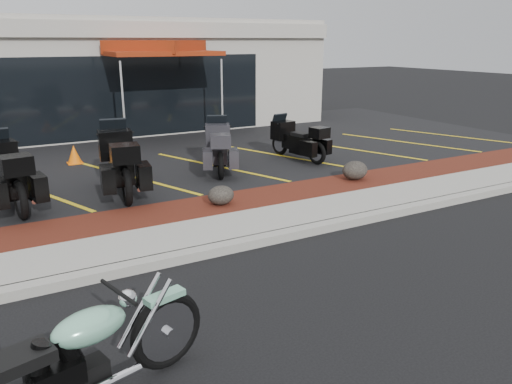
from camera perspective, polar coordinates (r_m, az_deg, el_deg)
ground at (r=7.30m, az=-1.81°, el=-9.63°), size 90.00×90.00×0.00m
curb at (r=8.01m, az=-4.76°, el=-6.59°), size 24.00×0.25×0.15m
sidewalk at (r=8.61m, az=-6.68°, el=-4.94°), size 24.00×1.20×0.15m
mulch_bed at (r=9.66m, az=-9.38°, el=-2.55°), size 24.00×1.20×0.16m
upper_lot at (r=14.69m, az=-16.52°, el=3.69°), size 26.00×9.60×0.15m
dealership_building at (r=20.55m, az=-20.96°, el=12.34°), size 18.00×8.16×4.00m
boulder_mid at (r=9.83m, az=-4.03°, el=-0.37°), size 0.53×0.44×0.38m
boulder_right at (r=11.79m, az=11.23°, el=2.44°), size 0.62×0.51×0.44m
hero_cruiser at (r=5.30m, az=-10.24°, el=-14.24°), size 3.20×1.55×1.09m
touring_black_mid at (r=11.72m, az=-15.79°, el=4.57°), size 1.28×2.62×1.46m
touring_grey at (r=13.10m, az=-4.43°, el=6.00°), size 1.60×2.36×1.28m
touring_black_rear at (r=14.10m, az=2.75°, el=6.59°), size 1.11×2.12×1.17m
traffic_cone at (r=14.01m, az=-20.07°, el=4.06°), size 0.48×0.48×0.48m
popup_canopy at (r=16.85m, az=-11.36°, el=15.68°), size 3.54×3.54×3.12m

